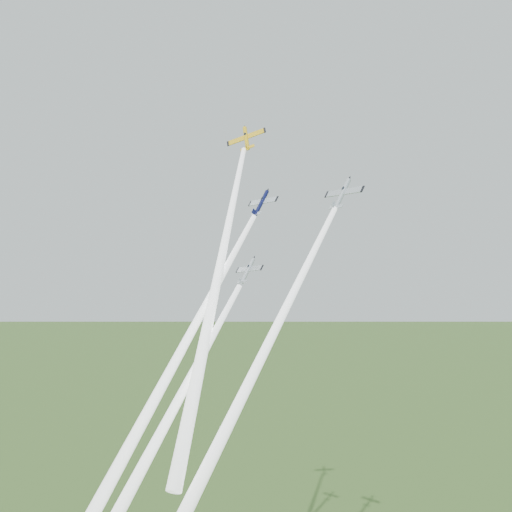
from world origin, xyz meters
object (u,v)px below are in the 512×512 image
plane_silver_right (342,194)px  plane_silver_low (248,270)px  plane_navy (261,203)px  plane_yellow (246,138)px

plane_silver_right → plane_silver_low: size_ratio=1.31×
plane_silver_right → plane_silver_low: plane_silver_right is taller
plane_silver_low → plane_navy: bearing=122.1°
plane_yellow → plane_silver_low: bearing=-75.4°
plane_yellow → plane_navy: bearing=-62.5°
plane_navy → plane_silver_right: 15.80m
plane_silver_right → plane_silver_low: 21.79m
plane_navy → plane_silver_low: plane_navy is taller
plane_yellow → plane_navy: 18.96m
plane_navy → plane_silver_low: 15.98m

